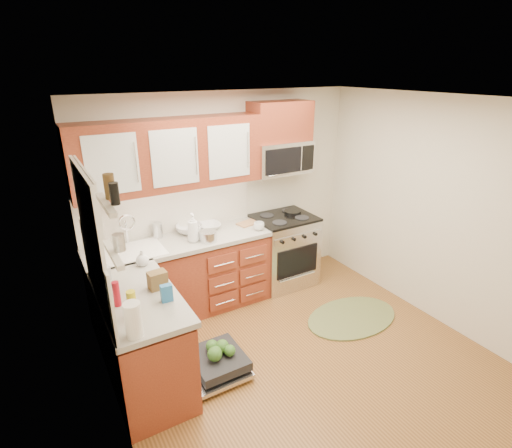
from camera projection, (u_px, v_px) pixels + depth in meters
floor at (305, 360)px, 4.01m from camera, size 3.50×3.50×0.00m
ceiling at (320, 101)px, 3.09m from camera, size 3.50×3.50×0.00m
wall_back at (225, 196)px, 4.95m from camera, size 3.50×0.04×2.50m
wall_front at (511, 366)px, 2.14m from camera, size 3.50×0.04×2.50m
wall_left at (107, 302)px, 2.73m from camera, size 0.04×3.50×2.50m
wall_right at (439, 213)px, 4.36m from camera, size 0.04×3.50×2.50m
base_cabinet_back at (183, 279)px, 4.68m from camera, size 2.05×0.60×0.85m
base_cabinet_left at (143, 343)px, 3.60m from camera, size 0.60×1.25×0.85m
countertop_back at (180, 243)px, 4.50m from camera, size 2.07×0.64×0.05m
countertop_left at (138, 298)px, 3.43m from camera, size 0.64×1.27×0.05m
backsplash_back at (169, 209)px, 4.62m from camera, size 2.05×0.02×0.57m
backsplash_left at (97, 274)px, 3.17m from camera, size 0.02×1.25×0.57m
upper_cabinets at (169, 155)px, 4.24m from camera, size 2.05×0.35×0.75m
cabinet_over_mw at (280, 121)px, 4.81m from camera, size 0.76×0.35×0.47m
range at (283, 250)px, 5.30m from camera, size 0.76×0.64×0.95m
microwave at (280, 157)px, 4.95m from camera, size 0.76×0.38×0.40m
sink at (135, 262)px, 4.27m from camera, size 0.62×0.50×0.26m
dishwasher at (214, 364)px, 3.81m from camera, size 0.70×0.60×0.20m
window at (91, 236)px, 3.03m from camera, size 0.03×1.05×1.05m
window_blind at (87, 194)px, 2.92m from camera, size 0.02×0.96×0.40m
shelf_upper at (106, 205)px, 2.17m from camera, size 0.04×0.40×0.03m
shelf_lower at (113, 254)px, 2.28m from camera, size 0.04×0.40×0.03m
rug at (352, 317)px, 4.68m from camera, size 1.35×1.12×0.02m
skillet at (293, 212)px, 5.22m from camera, size 0.26×0.26×0.04m
stock_pot at (208, 236)px, 4.45m from camera, size 0.22×0.22×0.12m
cutting_board at (248, 223)px, 4.95m from camera, size 0.29×0.22×0.02m
canister at (158, 230)px, 4.54m from camera, size 0.14×0.14×0.18m
paper_towel_roll at (133, 320)px, 2.85m from camera, size 0.14×0.14×0.27m
mustard_bottle at (132, 304)px, 3.09m from camera, size 0.09×0.09×0.22m
red_bottle at (117, 294)px, 3.23m from camera, size 0.07×0.07×0.22m
wooden_box at (158, 280)px, 3.50m from camera, size 0.17×0.13×0.16m
blue_carton at (167, 293)px, 3.30m from camera, size 0.10×0.06×0.15m
bowl_a at (209, 226)px, 4.81m from camera, size 0.30×0.30×0.07m
bowl_b at (189, 229)px, 4.68m from camera, size 0.40×0.40×0.10m
cup at (259, 226)px, 4.75m from camera, size 0.16×0.16×0.10m
soap_bottle_a at (193, 228)px, 4.40m from camera, size 0.14×0.14×0.33m
soap_bottle_b at (105, 270)px, 3.63m from camera, size 0.09×0.09×0.19m
soap_bottle_c at (142, 258)px, 3.90m from camera, size 0.16×0.16×0.16m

